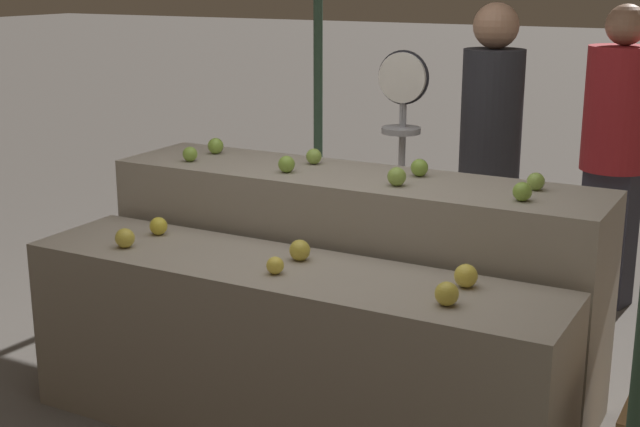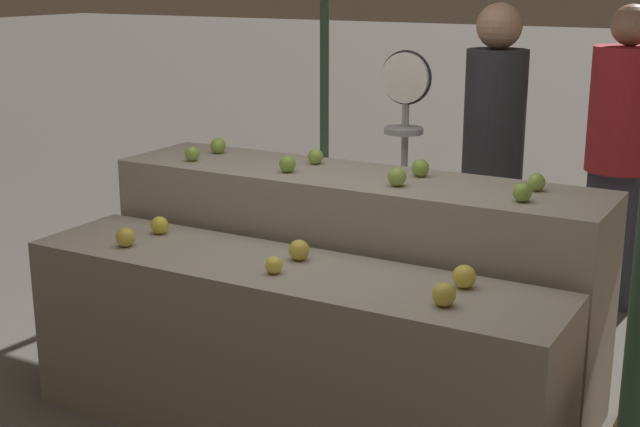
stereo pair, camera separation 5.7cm
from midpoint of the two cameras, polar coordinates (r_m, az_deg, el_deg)
display_counter_front at (r=3.73m, az=-1.80°, el=-8.98°), size 2.30×0.55×0.76m
display_counter_back at (r=4.17m, az=2.46°, el=-4.39°), size 2.30×0.55×1.03m
apple_front_0 at (r=3.92m, az=-11.94°, el=-1.49°), size 0.09×0.09×0.09m
apple_front_1 at (r=3.50m, az=-2.51°, el=-3.32°), size 0.07×0.07×0.07m
apple_front_2 at (r=3.20m, az=8.44°, el=-5.14°), size 0.09×0.09×0.09m
apple_front_3 at (r=4.08m, az=-9.84°, el=-0.75°), size 0.08×0.08×0.08m
apple_front_4 at (r=3.66m, az=-0.90°, el=-2.36°), size 0.09×0.09×0.09m
apple_front_5 at (r=3.39m, az=9.69°, el=-4.00°), size 0.09×0.09×0.09m
apple_back_0 at (r=4.35m, az=-7.82°, el=3.81°), size 0.07×0.07×0.07m
apple_back_1 at (r=4.06m, az=-1.69°, el=3.18°), size 0.08×0.08×0.08m
apple_back_2 at (r=3.81m, az=5.37°, el=2.35°), size 0.08×0.08×0.08m
apple_back_3 at (r=3.63m, az=13.25°, el=1.32°), size 0.08×0.08×0.08m
apple_back_4 at (r=4.52m, az=-6.18°, el=4.34°), size 0.08×0.08×0.08m
apple_back_5 at (r=4.24m, az=0.09°, el=3.67°), size 0.07×0.07×0.07m
apple_back_6 at (r=4.01m, az=6.85°, el=2.91°), size 0.08×0.08×0.08m
apple_back_7 at (r=3.83m, az=14.10°, el=1.95°), size 0.07×0.07×0.07m
produce_scale at (r=4.57m, az=5.77°, el=5.07°), size 0.27×0.20×1.54m
person_vendor_at_scale at (r=4.73m, az=11.36°, el=4.28°), size 0.35×0.35×1.77m
person_customer_left at (r=5.37m, az=19.04°, el=4.61°), size 0.48×0.48×1.74m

